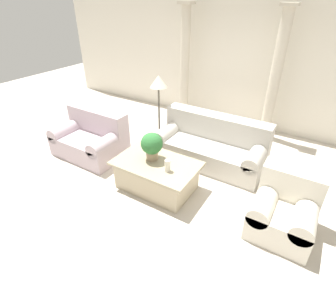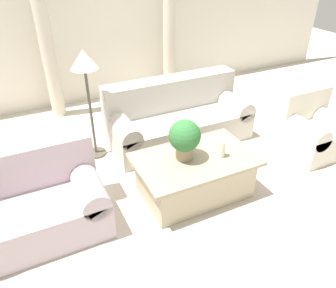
{
  "view_description": "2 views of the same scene",
  "coord_description": "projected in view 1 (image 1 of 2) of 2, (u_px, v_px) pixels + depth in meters",
  "views": [
    {
      "loc": [
        1.96,
        -3.23,
        2.77
      ],
      "look_at": [
        -0.03,
        -0.01,
        0.61
      ],
      "focal_mm": 28.0,
      "sensor_mm": 36.0,
      "label": 1
    },
    {
      "loc": [
        -1.55,
        -2.96,
        2.5
      ],
      "look_at": [
        -0.2,
        -0.19,
        0.59
      ],
      "focal_mm": 35.0,
      "sensor_mm": 36.0,
      "label": 2
    }
  ],
  "objects": [
    {
      "name": "ground_plane",
      "position": [
        170.0,
        174.0,
        4.66
      ],
      "size": [
        16.0,
        16.0,
        0.0
      ],
      "primitive_type": "plane",
      "color": "beige"
    },
    {
      "name": "wall_back",
      "position": [
        234.0,
        54.0,
        5.9
      ],
      "size": [
        10.0,
        0.06,
        3.2
      ],
      "color": "silver",
      "rests_on": "ground_plane"
    },
    {
      "name": "sofa_long",
      "position": [
        211.0,
        145.0,
        4.88
      ],
      "size": [
        2.0,
        0.88,
        0.86
      ],
      "color": "#B7B2A8",
      "rests_on": "ground_plane"
    },
    {
      "name": "loveseat",
      "position": [
        92.0,
        138.0,
        5.11
      ],
      "size": [
        1.33,
        0.88,
        0.86
      ],
      "color": "#BBA8B0",
      "rests_on": "ground_plane"
    },
    {
      "name": "coffee_table",
      "position": [
        157.0,
        175.0,
        4.21
      ],
      "size": [
        1.32,
        0.83,
        0.49
      ],
      "color": "tan",
      "rests_on": "ground_plane"
    },
    {
      "name": "potted_plant",
      "position": [
        152.0,
        145.0,
        4.05
      ],
      "size": [
        0.35,
        0.35,
        0.46
      ],
      "color": "#937F60",
      "rests_on": "coffee_table"
    },
    {
      "name": "pillar_candle",
      "position": [
        168.0,
        166.0,
        3.85
      ],
      "size": [
        0.08,
        0.08,
        0.19
      ],
      "color": "silver",
      "rests_on": "coffee_table"
    },
    {
      "name": "floor_lamp",
      "position": [
        159.0,
        88.0,
        5.07
      ],
      "size": [
        0.33,
        0.33,
        1.44
      ],
      "color": "#4C473D",
      "rests_on": "ground_plane"
    },
    {
      "name": "column_left",
      "position": [
        185.0,
        64.0,
        6.18
      ],
      "size": [
        0.31,
        0.31,
        2.66
      ],
      "color": "beige",
      "rests_on": "ground_plane"
    },
    {
      "name": "column_right",
      "position": [
        276.0,
        76.0,
        5.23
      ],
      "size": [
        0.31,
        0.31,
        2.66
      ],
      "color": "beige",
      "rests_on": "ground_plane"
    },
    {
      "name": "armchair",
      "position": [
        285.0,
        208.0,
        3.43
      ],
      "size": [
        0.77,
        0.84,
        0.83
      ],
      "color": "beige",
      "rests_on": "ground_plane"
    }
  ]
}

